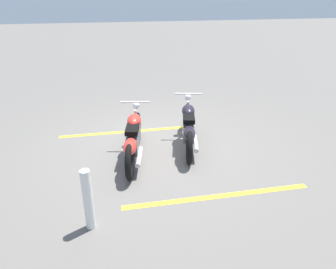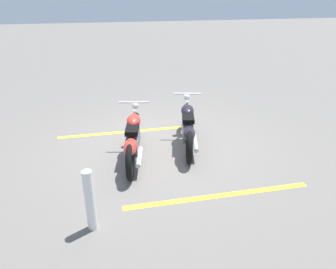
{
  "view_description": "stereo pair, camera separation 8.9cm",
  "coord_description": "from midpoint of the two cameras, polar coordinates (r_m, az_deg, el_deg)",
  "views": [
    {
      "loc": [
        6.25,
        -1.12,
        3.12
      ],
      "look_at": [
        0.93,
        0.0,
        0.65
      ],
      "focal_mm": 34.07,
      "sensor_mm": 36.0,
      "label": 1
    },
    {
      "loc": [
        6.23,
        -1.2,
        3.12
      ],
      "look_at": [
        0.93,
        0.0,
        0.65
      ],
      "focal_mm": 34.07,
      "sensor_mm": 36.0,
      "label": 2
    }
  ],
  "objects": [
    {
      "name": "ground_plane",
      "position": [
        7.07,
        -1.19,
        -1.75
      ],
      "size": [
        60.0,
        60.0,
        0.0
      ],
      "primitive_type": "plane",
      "color": "#66605B"
    },
    {
      "name": "bollard_post",
      "position": [
        4.63,
        -13.57,
        -11.3
      ],
      "size": [
        0.14,
        0.14,
        0.94
      ],
      "primitive_type": "cylinder",
      "color": "white",
      "rests_on": "ground"
    },
    {
      "name": "motorcycle_dark_foreground",
      "position": [
        6.81,
        4.06,
        1.4
      ],
      "size": [
        2.19,
        0.75,
        1.04
      ],
      "rotation": [
        0.0,
        0.0,
        2.91
      ],
      "color": "black",
      "rests_on": "ground"
    },
    {
      "name": "motorcycle_bright_foreground",
      "position": [
        6.3,
        -5.78,
        -0.65
      ],
      "size": [
        2.21,
        0.71,
        1.04
      ],
      "rotation": [
        0.0,
        0.0,
        2.93
      ],
      "color": "black",
      "rests_on": "ground"
    },
    {
      "name": "parking_stripe_mid",
      "position": [
        5.45,
        9.46,
        -10.85
      ],
      "size": [
        0.15,
        3.2,
        0.01
      ],
      "primitive_type": "cube",
      "rotation": [
        0.0,
        0.0,
        1.56
      ],
      "color": "yellow",
      "rests_on": "ground"
    },
    {
      "name": "parking_stripe_near",
      "position": [
        7.74,
        -6.86,
        0.52
      ],
      "size": [
        0.15,
        3.2,
        0.01
      ],
      "primitive_type": "cube",
      "rotation": [
        0.0,
        0.0,
        1.56
      ],
      "color": "yellow",
      "rests_on": "ground"
    }
  ]
}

